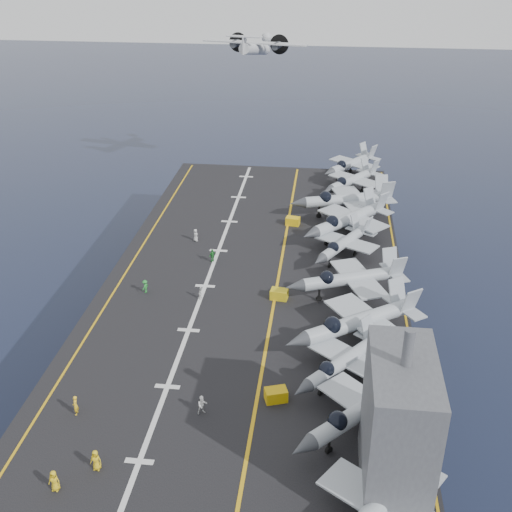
# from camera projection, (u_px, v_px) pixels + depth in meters

# --- Properties ---
(ground) EXTENTS (500.00, 500.00, 0.00)m
(ground) POSITION_uv_depth(u_px,v_px,m) (252.00, 357.00, 85.00)
(ground) COLOR #142135
(ground) RESTS_ON ground
(hull) EXTENTS (36.00, 90.00, 10.00)m
(hull) POSITION_uv_depth(u_px,v_px,m) (252.00, 325.00, 82.71)
(hull) COLOR #56595E
(hull) RESTS_ON ground
(flight_deck) EXTENTS (38.00, 92.00, 0.40)m
(flight_deck) POSITION_uv_depth(u_px,v_px,m) (252.00, 290.00, 80.32)
(flight_deck) COLOR black
(flight_deck) RESTS_ON hull
(foul_line) EXTENTS (0.35, 90.00, 0.02)m
(foul_line) POSITION_uv_depth(u_px,v_px,m) (276.00, 290.00, 79.91)
(foul_line) COLOR gold
(foul_line) RESTS_ON flight_deck
(landing_centerline) EXTENTS (0.50, 90.00, 0.02)m
(landing_centerline) POSITION_uv_depth(u_px,v_px,m) (205.00, 286.00, 80.84)
(landing_centerline) COLOR silver
(landing_centerline) RESTS_ON flight_deck
(deck_edge_port) EXTENTS (0.25, 90.00, 0.02)m
(deck_edge_port) POSITION_uv_depth(u_px,v_px,m) (121.00, 281.00, 81.98)
(deck_edge_port) COLOR gold
(deck_edge_port) RESTS_ON flight_deck
(deck_edge_stbd) EXTENTS (0.25, 90.00, 0.02)m
(deck_edge_stbd) POSITION_uv_depth(u_px,v_px,m) (402.00, 298.00, 78.31)
(deck_edge_stbd) COLOR gold
(deck_edge_stbd) RESTS_ON flight_deck
(island_superstructure) EXTENTS (5.00, 10.00, 15.00)m
(island_superstructure) POSITION_uv_depth(u_px,v_px,m) (400.00, 412.00, 48.76)
(island_superstructure) COLOR #56595E
(island_superstructure) RESTS_ON flight_deck
(fighter_jet_0) EXTENTS (16.37, 17.64, 5.10)m
(fighter_jet_0) POSITION_uv_depth(u_px,v_px,m) (376.00, 507.00, 46.97)
(fighter_jet_0) COLOR gray
(fighter_jet_0) RESTS_ON flight_deck
(fighter_jet_1) EXTENTS (17.57, 17.68, 5.19)m
(fighter_jet_1) POSITION_uv_depth(u_px,v_px,m) (364.00, 408.00, 56.48)
(fighter_jet_1) COLOR gray
(fighter_jet_1) RESTS_ON flight_deck
(fighter_jet_2) EXTENTS (15.13, 15.80, 4.58)m
(fighter_jet_2) POSITION_uv_depth(u_px,v_px,m) (345.00, 359.00, 63.38)
(fighter_jet_2) COLOR gray
(fighter_jet_2) RESTS_ON flight_deck
(fighter_jet_3) EXTENTS (19.60, 18.29, 5.66)m
(fighter_jet_3) POSITION_uv_depth(u_px,v_px,m) (360.00, 320.00, 68.72)
(fighter_jet_3) COLOR #9DA7AE
(fighter_jet_3) RESTS_ON flight_deck
(fighter_jet_4) EXTENTS (17.67, 14.95, 5.21)m
(fighter_jet_4) POSITION_uv_depth(u_px,v_px,m) (352.00, 277.00, 77.58)
(fighter_jet_4) COLOR gray
(fighter_jet_4) RESTS_ON flight_deck
(fighter_jet_5) EXTENTS (14.02, 15.61, 4.52)m
(fighter_jet_5) POSITION_uv_depth(u_px,v_px,m) (344.00, 242.00, 86.97)
(fighter_jet_5) COLOR #9AA3AA
(fighter_jet_5) RESTS_ON flight_deck
(fighter_jet_6) EXTENTS (18.88, 19.22, 5.62)m
(fighter_jet_6) POSITION_uv_depth(u_px,v_px,m) (349.00, 218.00, 92.79)
(fighter_jet_6) COLOR gray
(fighter_jet_6) RESTS_ON flight_deck
(fighter_jet_7) EXTENTS (18.97, 15.48, 5.69)m
(fighter_jet_7) POSITION_uv_depth(u_px,v_px,m) (348.00, 198.00, 99.45)
(fighter_jet_7) COLOR gray
(fighter_jet_7) RESTS_ON flight_deck
(fighter_jet_8) EXTENTS (15.60, 16.49, 4.77)m
(fighter_jet_8) POSITION_uv_depth(u_px,v_px,m) (352.00, 179.00, 108.25)
(fighter_jet_8) COLOR gray
(fighter_jet_8) RESTS_ON flight_deck
(tow_cart_a) EXTENTS (2.41, 1.95, 1.25)m
(tow_cart_a) POSITION_uv_depth(u_px,v_px,m) (276.00, 395.00, 61.13)
(tow_cart_a) COLOR #C69C0B
(tow_cart_a) RESTS_ON flight_deck
(tow_cart_b) EXTENTS (2.23, 1.61, 1.24)m
(tow_cart_b) POSITION_uv_depth(u_px,v_px,m) (279.00, 294.00, 77.88)
(tow_cart_b) COLOR gold
(tow_cart_b) RESTS_ON flight_deck
(tow_cart_c) EXTENTS (2.23, 1.65, 1.22)m
(tow_cart_c) POSITION_uv_depth(u_px,v_px,m) (293.00, 221.00, 97.22)
(tow_cart_c) COLOR yellow
(tow_cart_c) RESTS_ON flight_deck
(crew_0) EXTENTS (1.20, 0.82, 1.95)m
(crew_0) POSITION_uv_depth(u_px,v_px,m) (54.00, 481.00, 51.22)
(crew_0) COLOR yellow
(crew_0) RESTS_ON flight_deck
(crew_1) EXTENTS (0.96, 1.31, 2.02)m
(crew_1) POSITION_uv_depth(u_px,v_px,m) (75.00, 405.00, 59.24)
(crew_1) COLOR yellow
(crew_1) RESTS_ON flight_deck
(crew_2) EXTENTS (0.71, 1.00, 1.59)m
(crew_2) POSITION_uv_depth(u_px,v_px,m) (201.00, 293.00, 77.82)
(crew_2) COLOR silver
(crew_2) RESTS_ON flight_deck
(crew_3) EXTENTS (0.97, 1.19, 1.71)m
(crew_3) POSITION_uv_depth(u_px,v_px,m) (145.00, 286.00, 79.10)
(crew_3) COLOR green
(crew_3) RESTS_ON flight_deck
(crew_4) EXTENTS (1.31, 1.30, 1.84)m
(crew_4) POSITION_uv_depth(u_px,v_px,m) (213.00, 255.00, 86.37)
(crew_4) COLOR #268C33
(crew_4) RESTS_ON flight_deck
(crew_5) EXTENTS (1.23, 1.33, 1.84)m
(crew_5) POSITION_uv_depth(u_px,v_px,m) (196.00, 235.00, 92.08)
(crew_5) COLOR silver
(crew_5) RESTS_ON flight_deck
(crew_7) EXTENTS (1.41, 1.25, 1.96)m
(crew_7) POSITION_uv_depth(u_px,v_px,m) (202.00, 405.00, 59.33)
(crew_7) COLOR silver
(crew_7) RESTS_ON flight_deck
(transport_plane) EXTENTS (24.02, 18.67, 5.09)m
(transport_plane) POSITION_uv_depth(u_px,v_px,m) (255.00, 49.00, 128.67)
(transport_plane) COLOR silver
(fighter_jet_9) EXTENTS (15.60, 16.49, 4.77)m
(fighter_jet_9) POSITION_uv_depth(u_px,v_px,m) (352.00, 163.00, 115.75)
(fighter_jet_9) COLOR gray
(fighter_jet_9) RESTS_ON flight_deck
(crew_8) EXTENTS (1.20, 0.82, 1.95)m
(crew_8) POSITION_uv_depth(u_px,v_px,m) (96.00, 460.00, 53.20)
(crew_8) COLOR yellow
(crew_8) RESTS_ON flight_deck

